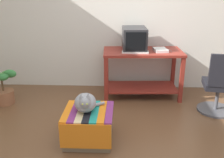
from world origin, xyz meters
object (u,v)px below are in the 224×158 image
(desk, at_px, (142,66))
(cat, at_px, (85,102))
(book, at_px, (160,50))
(keyboard, at_px, (135,52))
(potted_plant, at_px, (3,88))
(tv_monitor, at_px, (134,39))
(ottoman_with_blanket, at_px, (89,125))
(office_chair, at_px, (219,88))

(desk, distance_m, cat, 1.55)
(book, height_order, cat, book)
(keyboard, distance_m, potted_plant, 2.09)
(potted_plant, bearing_deg, tv_monitor, 12.40)
(potted_plant, bearing_deg, book, 8.54)
(tv_monitor, xyz_separation_m, keyboard, (0.01, -0.19, -0.16))
(ottoman_with_blanket, bearing_deg, tv_monitor, 68.33)
(tv_monitor, height_order, keyboard, tv_monitor)
(book, xyz_separation_m, cat, (-0.99, -1.33, -0.30))
(desk, xyz_separation_m, potted_plant, (-2.14, -0.40, -0.27))
(keyboard, relative_size, potted_plant, 0.63)
(book, distance_m, ottoman_with_blanket, 1.75)
(tv_monitor, bearing_deg, desk, -20.51)
(cat, height_order, office_chair, office_chair)
(potted_plant, bearing_deg, keyboard, 6.99)
(desk, relative_size, keyboard, 3.15)
(keyboard, bearing_deg, potted_plant, -170.64)
(cat, height_order, potted_plant, cat)
(keyboard, distance_m, book, 0.41)
(office_chair, bearing_deg, cat, 32.70)
(book, bearing_deg, tv_monitor, 161.21)
(ottoman_with_blanket, relative_size, cat, 1.52)
(ottoman_with_blanket, distance_m, potted_plant, 1.73)
(keyboard, bearing_deg, office_chair, -18.01)
(book, distance_m, potted_plant, 2.49)
(book, relative_size, ottoman_with_blanket, 0.46)
(book, height_order, ottoman_with_blanket, book)
(cat, bearing_deg, tv_monitor, 60.39)
(ottoman_with_blanket, bearing_deg, potted_plant, 146.13)
(desk, height_order, ottoman_with_blanket, desk)
(cat, bearing_deg, book, 46.26)
(tv_monitor, distance_m, cat, 1.59)
(book, relative_size, potted_plant, 0.41)
(cat, relative_size, potted_plant, 0.59)
(ottoman_with_blanket, height_order, office_chair, office_chair)
(desk, height_order, book, book)
(desk, bearing_deg, book, -10.08)
(tv_monitor, height_order, office_chair, tv_monitor)
(tv_monitor, relative_size, keyboard, 1.34)
(book, distance_m, cat, 1.69)
(book, height_order, office_chair, office_chair)
(book, relative_size, office_chair, 0.29)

